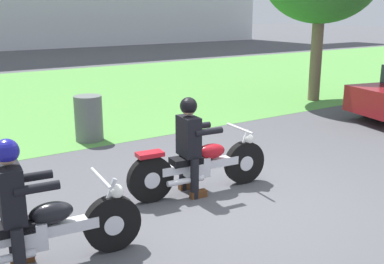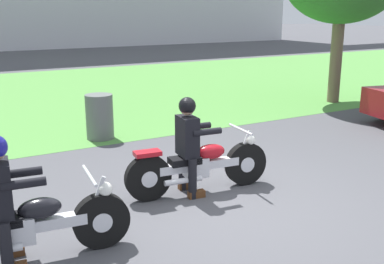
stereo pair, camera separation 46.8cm
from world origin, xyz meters
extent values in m
plane|color=#4C4C51|center=(0.00, 0.00, 0.00)|extent=(120.00, 120.00, 0.00)
cube|color=#549342|center=(0.00, 9.56, 0.00)|extent=(60.00, 12.00, 0.01)
cylinder|color=black|center=(0.66, 0.54, 0.32)|extent=(0.66, 0.19, 0.65)
cylinder|color=silver|center=(0.66, 0.54, 0.32)|extent=(0.24, 0.16, 0.23)
cylinder|color=black|center=(-0.86, 0.71, 0.32)|extent=(0.66, 0.19, 0.65)
cylinder|color=silver|center=(-0.86, 0.71, 0.32)|extent=(0.24, 0.16, 0.23)
cube|color=silver|center=(-0.10, 0.62, 0.40)|extent=(1.23, 0.27, 0.12)
cube|color=silver|center=(-0.15, 0.63, 0.38)|extent=(0.34, 0.27, 0.28)
ellipsoid|color=#B2141E|center=(0.08, 0.60, 0.58)|extent=(0.46, 0.29, 0.22)
cube|color=black|center=(-0.32, 0.65, 0.50)|extent=(0.46, 0.29, 0.10)
cube|color=#B2141E|center=(-0.86, 0.71, 0.68)|extent=(0.38, 0.24, 0.06)
cylinder|color=silver|center=(0.61, 0.54, 0.57)|extent=(0.26, 0.08, 0.53)
cylinder|color=silver|center=(0.56, 0.55, 0.86)|extent=(0.11, 0.66, 0.04)
sphere|color=white|center=(0.72, 0.53, 0.68)|extent=(0.16, 0.16, 0.16)
cylinder|color=silver|center=(-0.41, 0.52, 0.26)|extent=(0.56, 0.14, 0.08)
cylinder|color=black|center=(-0.26, 0.82, 0.29)|extent=(0.12, 0.12, 0.57)
cube|color=#593319|center=(-0.20, 0.81, 0.05)|extent=(0.25, 0.13, 0.10)
cylinder|color=black|center=(-0.30, 0.46, 0.29)|extent=(0.12, 0.12, 0.57)
cube|color=#593319|center=(-0.24, 0.46, 0.05)|extent=(0.25, 0.13, 0.10)
cube|color=black|center=(-0.28, 0.64, 0.85)|extent=(0.26, 0.40, 0.56)
cylinder|color=black|center=(-0.04, 0.79, 0.93)|extent=(0.43, 0.14, 0.09)
cylinder|color=black|center=(-0.08, 0.45, 0.93)|extent=(0.43, 0.14, 0.09)
sphere|color=#D8A884|center=(-0.28, 0.64, 1.25)|extent=(0.20, 0.20, 0.20)
sphere|color=black|center=(-0.28, 0.64, 1.28)|extent=(0.24, 0.24, 0.24)
cylinder|color=black|center=(-1.85, -0.22, 0.31)|extent=(0.64, 0.19, 0.63)
cylinder|color=silver|center=(-1.85, -0.22, 0.31)|extent=(0.23, 0.16, 0.22)
cube|color=silver|center=(-2.65, -0.14, 0.39)|extent=(1.30, 0.28, 0.12)
cube|color=silver|center=(-2.70, -0.13, 0.37)|extent=(0.34, 0.27, 0.28)
ellipsoid|color=black|center=(-2.47, -0.16, 0.57)|extent=(0.46, 0.29, 0.22)
cube|color=black|center=(-2.87, -0.11, 0.49)|extent=(0.46, 0.29, 0.10)
cylinder|color=silver|center=(-1.90, -0.22, 0.56)|extent=(0.26, 0.08, 0.53)
cylinder|color=silver|center=(-1.95, -0.21, 0.85)|extent=(0.11, 0.66, 0.04)
sphere|color=white|center=(-1.79, -0.23, 0.67)|extent=(0.16, 0.16, 0.16)
cylinder|color=silver|center=(-2.97, -0.24, 0.25)|extent=(0.56, 0.14, 0.08)
cylinder|color=black|center=(-2.81, 0.06, 0.28)|extent=(0.12, 0.12, 0.56)
cube|color=#593319|center=(-2.75, 0.06, 0.05)|extent=(0.25, 0.13, 0.10)
cylinder|color=black|center=(-2.85, -0.29, 0.28)|extent=(0.12, 0.12, 0.56)
cube|color=black|center=(-2.83, -0.12, 0.84)|extent=(0.26, 0.40, 0.56)
cylinder|color=black|center=(-2.59, 0.03, 0.92)|extent=(0.43, 0.14, 0.09)
cylinder|color=black|center=(-2.63, -0.31, 0.92)|extent=(0.43, 0.14, 0.09)
sphere|color=#D8A884|center=(-2.83, -0.12, 1.24)|extent=(0.20, 0.20, 0.20)
sphere|color=navy|center=(-2.83, -0.12, 1.27)|extent=(0.24, 0.24, 0.24)
cylinder|color=brown|center=(6.67, 4.52, 1.16)|extent=(0.33, 0.33, 2.32)
cylinder|color=#595E5B|center=(-0.37, 4.10, 0.45)|extent=(0.55, 0.55, 0.91)
cylinder|color=black|center=(6.12, 2.27, 0.32)|extent=(0.67, 0.34, 0.64)
camera|label=1|loc=(-3.72, -4.53, 2.56)|focal=43.50mm
camera|label=2|loc=(-3.32, -4.78, 2.56)|focal=43.50mm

